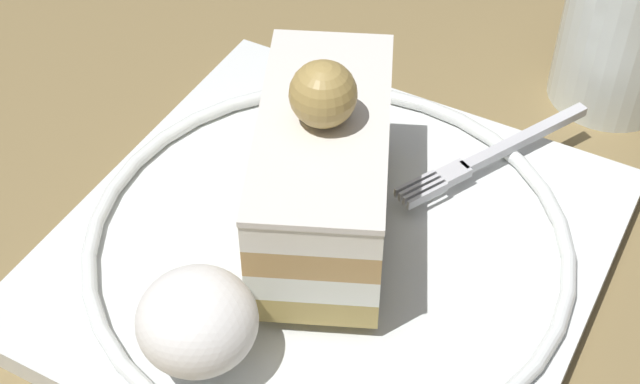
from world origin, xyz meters
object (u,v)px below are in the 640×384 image
object	(u,v)px
dessert_plate	(320,253)
whipped_cream_dollop	(201,324)
drink_glass_far	(623,33)
fork	(490,155)
cake_slice	(323,167)

from	to	relation	value
dessert_plate	whipped_cream_dollop	bearing A→B (deg)	2.79
dessert_plate	drink_glass_far	size ratio (longest dim) A/B	2.99
dessert_plate	fork	world-z (taller)	fork
dessert_plate	cake_slice	xyz separation A→B (m)	(-0.01, -0.01, 0.04)
cake_slice	drink_glass_far	xyz separation A→B (m)	(-0.19, 0.05, -0.01)
dessert_plate	fork	xyz separation A→B (m)	(-0.10, 0.03, 0.01)
whipped_cream_dollop	cake_slice	bearing A→B (deg)	-173.30
fork	drink_glass_far	bearing A→B (deg)	172.97
dessert_plate	drink_glass_far	xyz separation A→B (m)	(-0.20, 0.05, 0.03)
cake_slice	drink_glass_far	bearing A→B (deg)	164.92
cake_slice	fork	xyz separation A→B (m)	(-0.09, 0.04, -0.03)
whipped_cream_dollop	fork	distance (m)	0.18
drink_glass_far	dessert_plate	bearing A→B (deg)	-12.57
drink_glass_far	whipped_cream_dollop	bearing A→B (deg)	-8.35
cake_slice	fork	world-z (taller)	cake_slice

